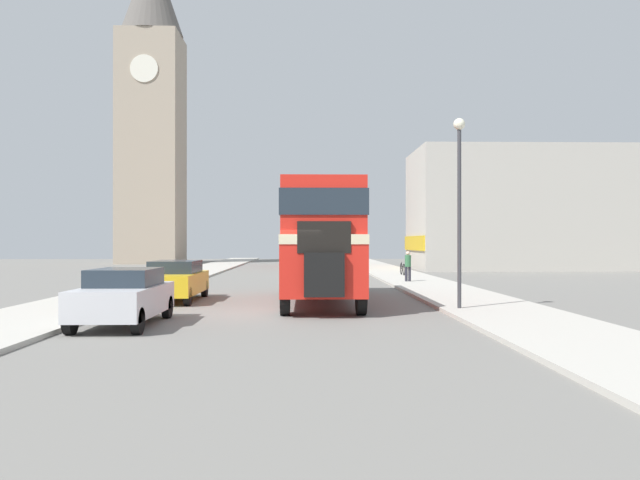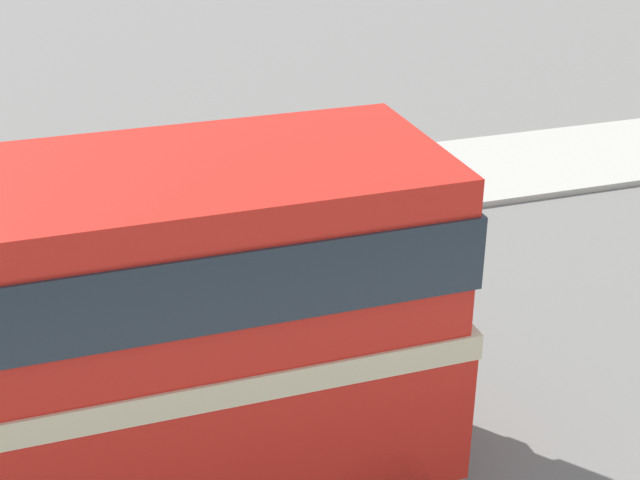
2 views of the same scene
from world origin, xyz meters
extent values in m
cylinder|color=black|center=(0.22, 7.41, 0.58)|extent=(0.28, 1.15, 1.15)
cube|color=gold|center=(-3.95, 4.29, 0.66)|extent=(1.79, 4.43, 0.74)
cube|color=#232D38|center=(-3.95, 4.47, 1.25)|extent=(1.58, 2.30, 0.45)
cylinder|color=black|center=(-4.75, 6.06, 0.32)|extent=(0.20, 0.64, 0.64)
cylinder|color=black|center=(-3.15, 6.06, 0.32)|extent=(0.20, 0.64, 0.64)
camera|label=1|loc=(0.81, -18.57, 2.17)|focal=35.00mm
camera|label=2|loc=(9.32, 4.52, 7.15)|focal=50.00mm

